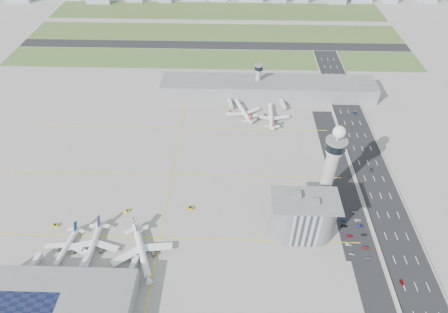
{
  "coord_description": "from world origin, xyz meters",
  "views": [
    {
      "loc": [
        6.53,
        -177.68,
        200.52
      ],
      "look_at": [
        0.0,
        35.0,
        15.0
      ],
      "focal_mm": 30.0,
      "sensor_mm": 36.0,
      "label": 1
    }
  ],
  "objects_px": {
    "car_lot_2": "(349,236)",
    "car_lot_10": "(358,220)",
    "car_lot_11": "(355,212)",
    "car_hw_0": "(402,282)",
    "jet_bridge_near_0": "(28,275)",
    "control_tower": "(331,163)",
    "airplane_near_b": "(91,245)",
    "car_lot_8": "(364,235)",
    "admin_building": "(303,217)",
    "jet_bridge_near_1": "(78,276)",
    "car_lot_7": "(366,248)",
    "tug_1": "(121,257)",
    "secondary_tower": "(258,77)",
    "car_lot_4": "(343,221)",
    "car_lot_9": "(360,226)",
    "car_lot_3": "(344,226)",
    "car_lot_6": "(369,258)",
    "jet_bridge_far_0": "(229,100)",
    "tug_3": "(190,208)",
    "car_hw_2": "(355,113)",
    "airplane_near_c": "(142,251)",
    "car_lot_1": "(349,244)",
    "tug_0": "(55,225)",
    "airplane_far_a": "(243,109)",
    "tug_5": "(265,115)",
    "tug_2": "(127,211)",
    "jet_bridge_near_2": "(129,278)",
    "car_hw_1": "(372,170)",
    "airplane_far_b": "(271,113)",
    "car_hw_4": "(330,80)",
    "jet_bridge_far_1": "(281,101)",
    "tug_4": "(230,112)",
    "car_lot_0": "(352,254)",
    "airplane_near_a": "(65,246)"
  },
  "relations": [
    {
      "from": "airplane_near_b",
      "to": "tug_2",
      "type": "bearing_deg",
      "value": 155.88
    },
    {
      "from": "car_lot_11",
      "to": "car_hw_0",
      "type": "relative_size",
      "value": 1.15
    },
    {
      "from": "car_lot_9",
      "to": "tug_5",
      "type": "bearing_deg",
      "value": 19.51
    },
    {
      "from": "car_hw_4",
      "to": "airplane_far_a",
      "type": "bearing_deg",
      "value": -135.6
    },
    {
      "from": "car_lot_3",
      "to": "car_hw_4",
      "type": "distance_m",
      "value": 197.06
    },
    {
      "from": "tug_0",
      "to": "car_lot_4",
      "type": "distance_m",
      "value": 194.62
    },
    {
      "from": "car_lot_4",
      "to": "car_hw_2",
      "type": "height_order",
      "value": "car_hw_2"
    },
    {
      "from": "car_lot_9",
      "to": "car_hw_0",
      "type": "relative_size",
      "value": 1.1
    },
    {
      "from": "car_lot_2",
      "to": "car_lot_10",
      "type": "bearing_deg",
      "value": -29.56
    },
    {
      "from": "control_tower",
      "to": "jet_bridge_near_0",
      "type": "relative_size",
      "value": 4.61
    },
    {
      "from": "tug_1",
      "to": "tug_5",
      "type": "xyz_separation_m",
      "value": [
        97.07,
        157.95,
        -0.19
      ]
    },
    {
      "from": "jet_bridge_near_0",
      "to": "car_lot_1",
      "type": "xyz_separation_m",
      "value": [
        194.95,
        29.09,
        -2.21
      ]
    },
    {
      "from": "airplane_far_a",
      "to": "car_lot_9",
      "type": "bearing_deg",
      "value": -169.3
    },
    {
      "from": "jet_bridge_near_1",
      "to": "car_lot_7",
      "type": "distance_m",
      "value": 177.4
    },
    {
      "from": "airplane_near_a",
      "to": "tug_4",
      "type": "xyz_separation_m",
      "value": [
        100.45,
        156.7,
        -3.81
      ]
    },
    {
      "from": "tug_0",
      "to": "car_lot_4",
      "type": "bearing_deg",
      "value": -101.9
    },
    {
      "from": "car_lot_2",
      "to": "car_lot_11",
      "type": "xyz_separation_m",
      "value": [
        8.09,
        20.45,
        0.01
      ]
    },
    {
      "from": "tug_0",
      "to": "car_lot_3",
      "type": "height_order",
      "value": "tug_0"
    },
    {
      "from": "car_lot_8",
      "to": "airplane_far_a",
      "type": "bearing_deg",
      "value": 25.24
    },
    {
      "from": "tug_3",
      "to": "car_hw_2",
      "type": "relative_size",
      "value": 0.77
    },
    {
      "from": "jet_bridge_near_0",
      "to": "car_lot_3",
      "type": "xyz_separation_m",
      "value": [
        195.42,
        44.18,
        -2.24
      ]
    },
    {
      "from": "airplane_far_a",
      "to": "car_hw_4",
      "type": "distance_m",
      "value": 113.06
    },
    {
      "from": "car_hw_4",
      "to": "jet_bridge_far_1",
      "type": "bearing_deg",
      "value": -130.74
    },
    {
      "from": "car_lot_2",
      "to": "car_lot_10",
      "type": "height_order",
      "value": "car_lot_10"
    },
    {
      "from": "car_lot_8",
      "to": "admin_building",
      "type": "bearing_deg",
      "value": 83.04
    },
    {
      "from": "jet_bridge_near_0",
      "to": "car_lot_10",
      "type": "xyz_separation_m",
      "value": [
        205.63,
        49.37,
        -2.22
      ]
    },
    {
      "from": "car_lot_7",
      "to": "jet_bridge_near_1",
      "type": "bearing_deg",
      "value": 99.53
    },
    {
      "from": "airplane_near_b",
      "to": "jet_bridge_near_2",
      "type": "xyz_separation_m",
      "value": [
        27.7,
        -20.32,
        -2.68
      ]
    },
    {
      "from": "car_lot_11",
      "to": "car_hw_2",
      "type": "height_order",
      "value": "car_hw_2"
    },
    {
      "from": "car_lot_3",
      "to": "car_lot_11",
      "type": "relative_size",
      "value": 1.05
    },
    {
      "from": "tug_3",
      "to": "airplane_far_b",
      "type": "bearing_deg",
      "value": -28.6
    },
    {
      "from": "secondary_tower",
      "to": "car_lot_4",
      "type": "relative_size",
      "value": 9.02
    },
    {
      "from": "airplane_far_a",
      "to": "control_tower",
      "type": "bearing_deg",
      "value": -171.95
    },
    {
      "from": "car_lot_10",
      "to": "car_lot_6",
      "type": "bearing_deg",
      "value": 171.13
    },
    {
      "from": "car_lot_7",
      "to": "car_hw_1",
      "type": "distance_m",
      "value": 76.25
    },
    {
      "from": "airplane_near_b",
      "to": "car_lot_11",
      "type": "relative_size",
      "value": 9.85
    },
    {
      "from": "airplane_near_c",
      "to": "car_lot_6",
      "type": "relative_size",
      "value": 10.82
    },
    {
      "from": "jet_bridge_near_0",
      "to": "car_lot_9",
      "type": "bearing_deg",
      "value": -67.86
    },
    {
      "from": "car_lot_10",
      "to": "tug_1",
      "type": "bearing_deg",
      "value": 94.7
    },
    {
      "from": "airplane_far_b",
      "to": "control_tower",
      "type": "bearing_deg",
      "value": -161.79
    },
    {
      "from": "car_lot_10",
      "to": "tug_4",
      "type": "bearing_deg",
      "value": 27.32
    },
    {
      "from": "tug_4",
      "to": "car_lot_0",
      "type": "height_order",
      "value": "tug_4"
    },
    {
      "from": "tug_0",
      "to": "car_lot_10",
      "type": "height_order",
      "value": "tug_0"
    },
    {
      "from": "airplane_far_b",
      "to": "car_lot_4",
      "type": "xyz_separation_m",
      "value": [
        41.67,
        -119.28,
        -5.03
      ]
    },
    {
      "from": "car_lot_3",
      "to": "car_lot_6",
      "type": "distance_m",
      "value": 26.71
    },
    {
      "from": "airplane_far_a",
      "to": "car_hw_2",
      "type": "xyz_separation_m",
      "value": [
        105.43,
        3.59,
        -4.95
      ]
    },
    {
      "from": "car_lot_8",
      "to": "airplane_near_c",
      "type": "bearing_deg",
      "value": 93.94
    },
    {
      "from": "tug_3",
      "to": "car_lot_9",
      "type": "relative_size",
      "value": 0.92
    },
    {
      "from": "tug_2",
      "to": "car_lot_11",
      "type": "bearing_deg",
      "value": 44.57
    },
    {
      "from": "jet_bridge_far_0",
      "to": "car_lot_2",
      "type": "height_order",
      "value": "jet_bridge_far_0"
    }
  ]
}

